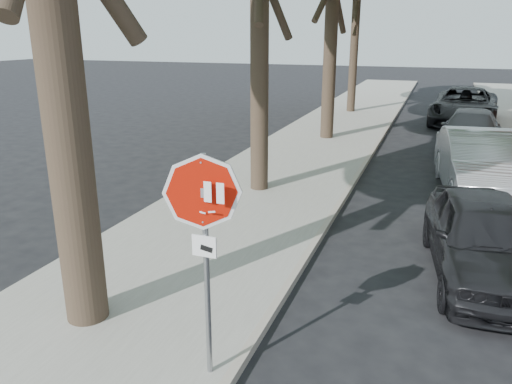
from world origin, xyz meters
TOP-DOWN VIEW (x-y plane):
  - sidewalk_left at (-2.50, 12.00)m, footprint 4.00×55.00m
  - curb_left at (-0.45, 12.00)m, footprint 0.12×55.00m
  - stop_sign at (-0.70, -0.03)m, footprint 0.76×0.34m
  - car_a at (2.40, 3.93)m, footprint 2.13×4.24m
  - car_b at (2.60, 8.66)m, footprint 2.22×4.97m
  - car_c at (2.60, 14.14)m, footprint 2.29×4.77m
  - car_d at (2.55, 19.62)m, footprint 3.13×5.95m

SIDE VIEW (x-z plane):
  - sidewalk_left at x=-2.50m, z-range 0.00..0.12m
  - curb_left at x=-0.45m, z-range 0.00..0.13m
  - car_c at x=2.60m, z-range 0.00..1.34m
  - car_a at x=2.40m, z-range 0.00..1.39m
  - car_b at x=2.60m, z-range 0.00..1.58m
  - car_d at x=2.55m, z-range 0.00..1.60m
  - stop_sign at x=-0.70m, z-range 0.64..3.25m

